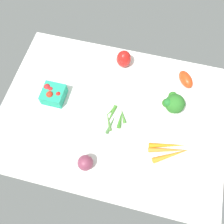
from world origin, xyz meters
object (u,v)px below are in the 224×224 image
object	(u,v)px
carrot_bunch	(169,151)
red_onion_center	(85,163)
okra_pile	(115,118)
broccoli_head	(173,103)
roma_tomato	(186,79)
berry_basket	(53,94)
bell_pepper_red	(124,59)

from	to	relation	value
carrot_bunch	red_onion_center	world-z (taller)	red_onion_center
okra_pile	broccoli_head	world-z (taller)	broccoli_head
okra_pile	red_onion_center	size ratio (longest dim) A/B	2.23
broccoli_head	red_onion_center	xyz separation A→B (cm)	(30.83, 34.17, -3.60)
carrot_bunch	roma_tomato	xyz separation A→B (cm)	(-2.28, -36.78, 1.48)
roma_tomato	okra_pile	bearing A→B (deg)	-81.51
red_onion_center	berry_basket	bearing A→B (deg)	-49.03
okra_pile	berry_basket	xyz separation A→B (cm)	(30.65, -4.00, 2.45)
carrot_bunch	broccoli_head	world-z (taller)	broccoli_head
bell_pepper_red	okra_pile	world-z (taller)	bell_pepper_red
bell_pepper_red	red_onion_center	bearing A→B (deg)	85.90
bell_pepper_red	okra_pile	bearing A→B (deg)	95.44
roma_tomato	berry_basket	world-z (taller)	berry_basket
bell_pepper_red	red_onion_center	world-z (taller)	bell_pepper_red
carrot_bunch	broccoli_head	bearing A→B (deg)	-83.28
okra_pile	red_onion_center	world-z (taller)	red_onion_center
okra_pile	broccoli_head	distance (cm)	27.00
bell_pepper_red	roma_tomato	distance (cm)	31.81
okra_pile	roma_tomato	size ratio (longest dim) A/B	1.50
carrot_bunch	red_onion_center	distance (cm)	36.16
broccoli_head	roma_tomato	bearing A→B (deg)	-105.41
bell_pepper_red	berry_basket	xyz separation A→B (cm)	(27.74, 26.61, -1.42)
bell_pepper_red	roma_tomato	world-z (taller)	bell_pepper_red
carrot_bunch	berry_basket	distance (cm)	58.60
bell_pepper_red	red_onion_center	distance (cm)	54.24
red_onion_center	berry_basket	xyz separation A→B (cm)	(23.86, -27.48, -0.05)
roma_tomato	carrot_bunch	bearing A→B (deg)	-38.89
okra_pile	carrot_bunch	size ratio (longest dim) A/B	0.81
bell_pepper_red	carrot_bunch	bearing A→B (deg)	126.31
carrot_bunch	roma_tomato	world-z (taller)	roma_tomato
bell_pepper_red	red_onion_center	size ratio (longest dim) A/B	1.42
okra_pile	berry_basket	distance (cm)	31.01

